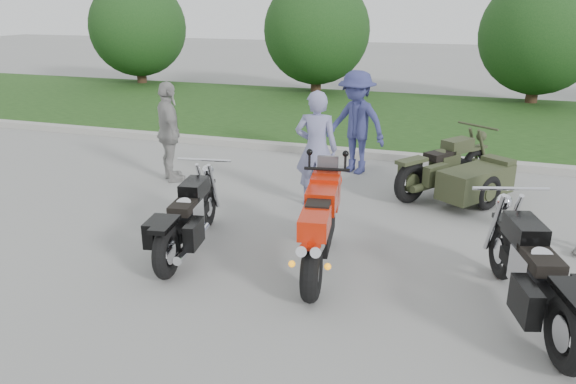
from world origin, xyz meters
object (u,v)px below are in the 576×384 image
(cruiser_left, at_px, (187,221))
(person_denim, at_px, (356,123))
(cruiser_right, at_px, (536,279))
(person_back, at_px, (169,132))
(cruiser_sidecar, at_px, (461,176))
(person_stripe, at_px, (316,149))
(sportbike_red, at_px, (319,225))

(cruiser_left, relative_size, person_denim, 1.16)
(cruiser_left, distance_m, cruiser_right, 4.23)
(cruiser_right, relative_size, person_back, 1.34)
(cruiser_sidecar, distance_m, person_denim, 2.34)
(cruiser_sidecar, distance_m, person_stripe, 2.47)
(cruiser_right, distance_m, cruiser_sidecar, 3.77)
(cruiser_right, bearing_deg, person_denim, 104.94)
(cruiser_right, bearing_deg, person_back, 135.98)
(sportbike_red, relative_size, person_back, 1.21)
(cruiser_left, relative_size, cruiser_right, 0.92)
(person_stripe, bearing_deg, cruiser_sidecar, -164.60)
(person_back, bearing_deg, cruiser_sidecar, -126.11)
(cruiser_sidecar, height_order, person_back, person_back)
(cruiser_left, xyz_separation_m, cruiser_right, (4.21, -0.39, 0.05))
(sportbike_red, distance_m, person_back, 4.50)
(cruiser_left, height_order, person_denim, person_denim)
(person_denim, bearing_deg, cruiser_right, -38.08)
(sportbike_red, xyz_separation_m, cruiser_left, (-1.80, -0.03, -0.17))
(person_stripe, xyz_separation_m, person_back, (-2.89, 0.41, -0.02))
(person_denim, height_order, person_back, person_denim)
(sportbike_red, distance_m, cruiser_left, 1.80)
(sportbike_red, xyz_separation_m, person_denim, (-0.48, 4.30, 0.36))
(sportbike_red, bearing_deg, person_denim, 87.44)
(sportbike_red, bearing_deg, person_stripe, 97.98)
(cruiser_right, height_order, person_stripe, person_stripe)
(cruiser_sidecar, distance_m, person_back, 5.17)
(person_denim, bearing_deg, cruiser_sidecar, -7.33)
(cruiser_sidecar, height_order, person_stripe, person_stripe)
(person_back, bearing_deg, person_stripe, -140.21)
(cruiser_right, bearing_deg, cruiser_left, 158.14)
(sportbike_red, relative_size, cruiser_right, 0.90)
(cruiser_left, height_order, person_back, person_back)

